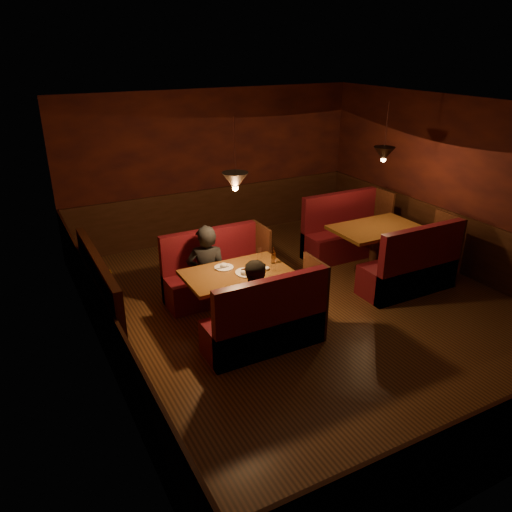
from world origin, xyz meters
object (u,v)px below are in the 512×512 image
diner_a (206,256)px  diner_b (258,290)px  main_table (238,283)px  second_bench_far (344,236)px  second_table (375,239)px  second_bench_near (412,271)px  main_bench_near (268,326)px  main_bench_far (216,277)px

diner_a → diner_b: bearing=124.5°
main_table → second_bench_far: second_bench_far is taller
second_table → diner_b: bearing=-160.9°
main_table → second_bench_near: size_ratio=0.89×
second_table → diner_b: (-2.76, -0.96, 0.13)m
diner_b → second_bench_near: bearing=10.7°
main_bench_near → diner_b: (0.01, 0.26, 0.40)m
main_bench_near → diner_b: 0.48m
main_table → main_bench_far: bearing=88.8°
second_bench_far → second_bench_near: (0.00, -1.75, 0.00)m
second_bench_near → diner_a: bearing=160.1°
main_bench_far → second_bench_far: size_ratio=0.98×
second_table → second_bench_near: bearing=-87.8°
second_bench_far → diner_b: diner_b is taller
main_table → diner_b: 0.58m
main_bench_far → main_bench_near: (0.00, -1.64, 0.00)m
second_bench_far → diner_b: size_ratio=1.09×
second_bench_near → diner_b: (-2.80, -0.08, 0.37)m
diner_b → main_table: bearing=101.4°
diner_a → diner_b: diner_a is taller
main_table → diner_b: size_ratio=0.98×
diner_b → main_bench_far: bearing=99.3°
main_bench_far → second_table: main_bench_far is taller
main_table → diner_b: (0.02, -0.56, 0.14)m
second_table → main_table: bearing=-171.8°
main_bench_near → second_table: bearing=23.8°
second_table → main_bench_far: bearing=171.3°
main_bench_far → diner_a: (-0.22, -0.20, 0.47)m
second_table → second_bench_near: size_ratio=0.90×
main_bench_near → second_table: (2.77, 1.22, 0.27)m
second_table → diner_b: diner_b is taller
second_bench_far → main_table: bearing=-155.7°
main_bench_far → main_bench_near: 1.64m
main_bench_near → main_bench_far: bearing=90.0°
main_bench_far → second_bench_near: second_bench_near is taller
main_table → diner_a: bearing=108.4°
second_table → main_bench_near: bearing=-156.2°
main_table → diner_a: size_ratio=0.88×
second_table → diner_a: bearing=175.8°
main_table → main_bench_far: 0.86m
second_bench_far → main_bench_far: bearing=-170.8°
main_bench_far → second_bench_near: (2.80, -1.30, 0.02)m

